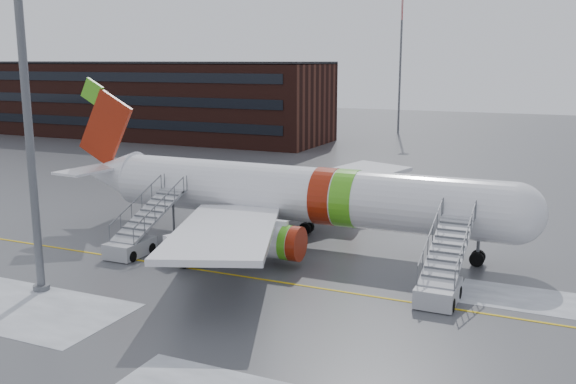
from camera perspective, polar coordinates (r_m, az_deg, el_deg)
The scene contains 8 objects.
ground at distance 40.64m, azimuth -7.73°, elevation -6.37°, with size 260.00×260.00×0.00m, color #494C4F.
airliner at distance 44.37m, azimuth -0.05°, elevation -0.16°, with size 35.03×32.97×11.18m.
airstair_fwd at distance 35.45m, azimuth 13.48°, elevation -7.50°, with size 2.05×7.70×3.48m.
airstair_aft at distance 43.46m, azimuth -13.27°, elevation -3.92°, with size 2.05×7.70×3.48m.
pushback_tug at distance 41.17m, azimuth -9.41°, elevation -5.14°, with size 3.21×2.85×1.63m.
light_mast_near at distance 36.41m, azimuth -22.75°, elevation 14.03°, with size 1.20×1.20×28.34m.
terminal_building at distance 109.73m, azimuth -12.66°, elevation 8.07°, with size 62.00×16.11×12.30m.
light_mast_far_n at distance 114.33m, azimuth 9.99°, elevation 12.14°, with size 1.20×1.20×24.25m.
Camera 1 is at (20.72, -32.66, 12.48)m, focal length 40.00 mm.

